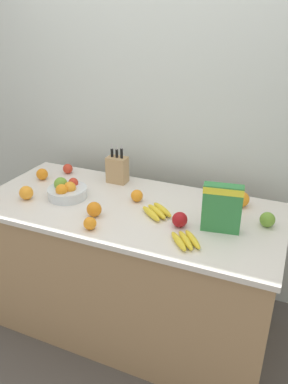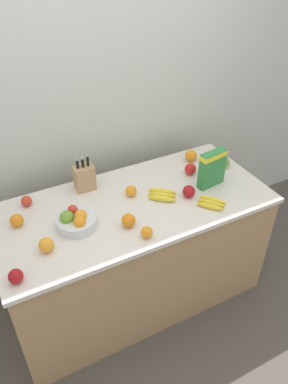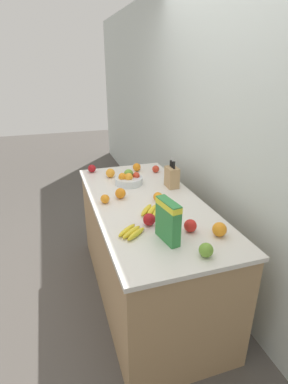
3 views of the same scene
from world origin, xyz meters
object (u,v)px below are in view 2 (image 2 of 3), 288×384
(fruit_bowl, at_px, (76,220))
(orange_near_bowl, at_px, (147,232))
(apple_middle, at_px, (190,169))
(banana_bunch_right, at_px, (211,203))
(knife_block, at_px, (84,177))
(cereal_box, at_px, (212,167))
(apple_leftmost, at_px, (16,276))
(banana_bunch_left, at_px, (162,195))
(orange_by_cereal, at_px, (128,220))
(orange_back_center, at_px, (46,245))
(orange_mid_left, at_px, (131,191))
(orange_mid_right, at_px, (17,220))
(apple_rear, at_px, (27,201))
(orange_front_left, at_px, (191,156))
(apple_front, at_px, (224,162))
(apple_near_bananas, at_px, (189,191))

(fruit_bowl, distance_m, orange_near_bowl, 0.43)
(apple_middle, xyz_separation_m, orange_near_bowl, (-0.58, -0.43, -0.01))
(banana_bunch_right, bearing_deg, apple_middle, 78.03)
(fruit_bowl, bearing_deg, knife_block, 61.54)
(cereal_box, distance_m, apple_leftmost, 1.39)
(cereal_box, xyz_separation_m, banana_bunch_left, (-0.36, 0.03, -0.12))
(banana_bunch_left, distance_m, orange_by_cereal, 0.35)
(apple_leftmost, bearing_deg, orange_by_cereal, 9.97)
(apple_leftmost, distance_m, orange_back_center, 0.24)
(fruit_bowl, height_order, orange_mid_left, fruit_bowl)
(banana_bunch_left, bearing_deg, orange_mid_right, 170.19)
(knife_block, relative_size, orange_near_bowl, 3.81)
(apple_rear, height_order, orange_mid_right, orange_mid_right)
(knife_block, relative_size, orange_mid_left, 3.59)
(knife_block, bearing_deg, orange_by_cereal, -78.62)
(fruit_bowl, xyz_separation_m, apple_middle, (0.91, 0.16, -0.00))
(apple_middle, bearing_deg, orange_back_center, -166.09)
(knife_block, relative_size, apple_rear, 3.81)
(orange_front_left, relative_size, orange_by_cereal, 1.07)
(apple_leftmost, bearing_deg, apple_rear, 71.94)
(cereal_box, relative_size, apple_leftmost, 3.35)
(orange_front_left, xyz_separation_m, orange_mid_right, (-1.32, -0.14, -0.01))
(orange_front_left, distance_m, orange_mid_left, 0.62)
(cereal_box, relative_size, fruit_bowl, 1.07)
(orange_mid_left, bearing_deg, orange_back_center, -159.21)
(knife_block, height_order, apple_leftmost, knife_block)
(apple_front, distance_m, orange_front_left, 0.25)
(fruit_bowl, distance_m, apple_leftmost, 0.48)
(orange_back_center, xyz_separation_m, orange_near_bowl, (0.54, -0.16, -0.01))
(cereal_box, xyz_separation_m, orange_mid_right, (-1.26, 0.18, -0.10))
(apple_near_bananas, height_order, apple_leftmost, apple_near_bananas)
(banana_bunch_right, relative_size, apple_leftmost, 2.59)
(orange_mid_right, bearing_deg, apple_rear, 59.73)
(fruit_bowl, distance_m, orange_mid_left, 0.43)
(fruit_bowl, distance_m, apple_near_bananas, 0.75)
(knife_block, xyz_separation_m, orange_near_bowl, (0.15, -0.61, -0.06))
(apple_near_bananas, distance_m, orange_front_left, 0.45)
(knife_block, bearing_deg, apple_front, -12.06)
(apple_leftmost, bearing_deg, banana_bunch_left, 15.27)
(knife_block, xyz_separation_m, apple_near_bananas, (0.57, -0.40, -0.05))
(apple_leftmost, bearing_deg, cereal_box, 10.16)
(apple_near_bananas, xyz_separation_m, apple_leftmost, (-1.16, -0.20, -0.00))
(apple_near_bananas, xyz_separation_m, orange_mid_left, (-0.33, 0.18, -0.00))
(knife_block, xyz_separation_m, apple_rear, (-0.39, -0.00, -0.06))
(fruit_bowl, distance_m, apple_middle, 0.92)
(orange_near_bowl, bearing_deg, apple_leftmost, 178.97)
(knife_block, bearing_deg, apple_rear, -179.54)
(banana_bunch_right, height_order, orange_back_center, orange_back_center)
(fruit_bowl, bearing_deg, orange_near_bowl, -40.17)
(apple_near_bananas, height_order, apple_front, apple_near_bananas)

